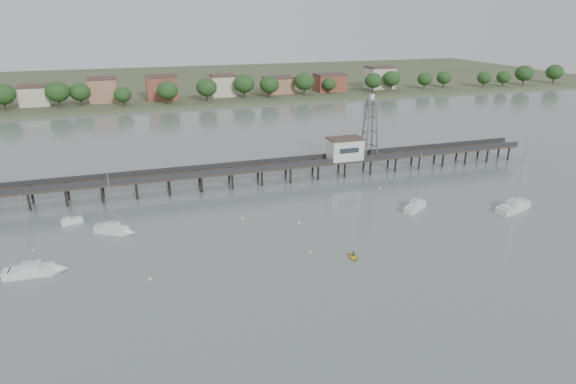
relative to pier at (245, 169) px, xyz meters
name	(u,v)px	position (x,y,z in m)	size (l,w,h in m)	color
ground_plane	(357,340)	(0.00, -60.00, -3.79)	(500.00, 500.00, 0.00)	slate
pier	(245,169)	(0.00, 0.00, 0.00)	(150.00, 5.00, 5.50)	#2D2823
pier_building	(345,149)	(25.00, 0.00, 2.87)	(8.40, 5.40, 5.30)	silver
lattice_tower	(370,129)	(31.50, 0.00, 7.31)	(3.20, 3.20, 15.50)	slate
sailboat_b	(118,230)	(-28.09, -19.00, -3.15)	(7.18, 5.32, 11.83)	silver
sailboat_c	(418,205)	(30.45, -24.81, -3.15)	(7.34, 5.87, 12.28)	silver
sailboat_a	(42,270)	(-39.11, -30.63, -3.16)	(8.41, 2.75, 13.74)	silver
sailboat_d	(519,205)	(50.24, -31.24, -3.17)	(10.50, 5.96, 16.48)	silver
white_tender	(71,221)	(-36.67, -11.47, -3.33)	(4.14, 2.55, 1.50)	silver
yellow_dinghy	(353,258)	(8.53, -40.58, -3.79)	(1.92, 0.56, 2.69)	yellow
dinghy_occupant	(353,258)	(8.53, -40.58, -3.79)	(0.36, 1.00, 0.24)	black
mooring_buoys	(284,228)	(1.35, -25.94, -3.71)	(86.73, 25.64, 0.39)	#F5F0BF
far_shore	(174,83)	(0.36, 179.58, -2.85)	(500.00, 170.00, 10.40)	#475133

